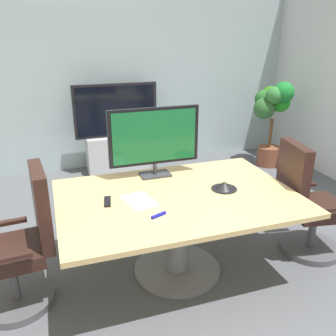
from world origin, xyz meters
TOP-DOWN VIEW (x-y plane):
  - ground_plane at (0.00, 0.00)m, footprint 6.81×6.81m
  - wall_back_glass_partition at (0.00, 2.91)m, footprint 5.56×0.10m
  - conference_table at (-0.12, -0.04)m, footprint 1.94×1.32m
  - office_chair_left at (-1.35, -0.03)m, footprint 0.62×0.59m
  - office_chair_right at (1.11, -0.14)m, footprint 0.63×0.61m
  - tv_monitor at (-0.17, 0.45)m, footprint 0.84×0.18m
  - wall_display_unit at (-0.13, 2.55)m, footprint 1.20×0.36m
  - potted_plant at (2.16, 2.06)m, footprint 0.55×0.61m
  - conference_phone at (0.29, -0.05)m, footprint 0.22×0.22m
  - remote_control at (-0.69, 0.01)m, footprint 0.08×0.18m
  - whiteboard_marker at (-0.38, -0.34)m, footprint 0.13×0.07m
  - paper_notepad at (-0.45, -0.05)m, footprint 0.27×0.34m

SIDE VIEW (x-z plane):
  - ground_plane at x=0.00m, z-range 0.00..0.00m
  - wall_display_unit at x=-0.13m, z-range -0.21..1.10m
  - office_chair_left at x=-1.35m, z-range -0.09..1.00m
  - office_chair_right at x=1.11m, z-range -0.09..1.00m
  - conference_table at x=-0.12m, z-range 0.20..0.93m
  - paper_notepad at x=-0.45m, z-range 0.73..0.74m
  - remote_control at x=-0.69m, z-range 0.73..0.75m
  - whiteboard_marker at x=-0.38m, z-range 0.73..0.75m
  - conference_phone at x=0.29m, z-range 0.73..0.80m
  - potted_plant at x=2.16m, z-range 0.21..1.52m
  - tv_monitor at x=-0.17m, z-range 0.77..1.41m
  - wall_back_glass_partition at x=0.00m, z-range 0.00..2.85m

